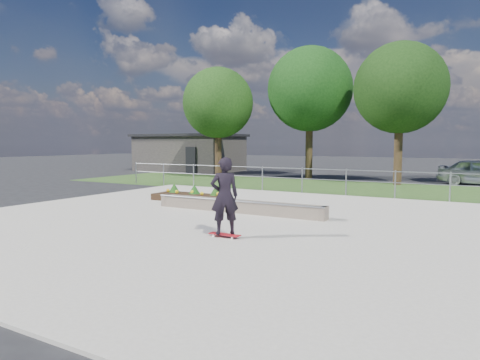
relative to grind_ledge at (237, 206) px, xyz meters
name	(u,v)px	position (x,y,z in m)	size (l,w,h in m)	color
ground	(209,220)	(-0.19, -1.33, -0.26)	(120.00, 120.00, 0.00)	black
grass_verge	(327,187)	(-0.19, 9.67, -0.25)	(30.00, 8.00, 0.02)	#2C491D
concrete_slab	(209,219)	(-0.19, -1.33, -0.23)	(15.00, 15.00, 0.06)	#ABA598
fence	(302,177)	(-0.19, 6.17, 0.51)	(20.06, 0.06, 1.20)	gray
building	(189,152)	(-14.18, 16.67, 1.25)	(8.40, 5.40, 3.00)	#302D2B
tree_far_left	(218,103)	(-8.19, 11.67, 4.59)	(4.55, 4.55, 7.15)	black
tree_mid_left	(310,89)	(-2.69, 13.67, 5.34)	(5.25, 5.25, 8.25)	#2E2112
tree_mid_right	(400,88)	(2.81, 12.67, 4.97)	(4.90, 4.90, 7.70)	#312113
grind_ledge	(237,206)	(0.00, 0.00, 0.00)	(6.00, 0.44, 0.43)	#66584B
planter_bed	(191,196)	(-2.97, 1.57, -0.02)	(3.00, 1.20, 0.61)	black
skateboarder	(225,196)	(1.58, -3.32, 0.79)	(0.80, 0.77, 1.91)	white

